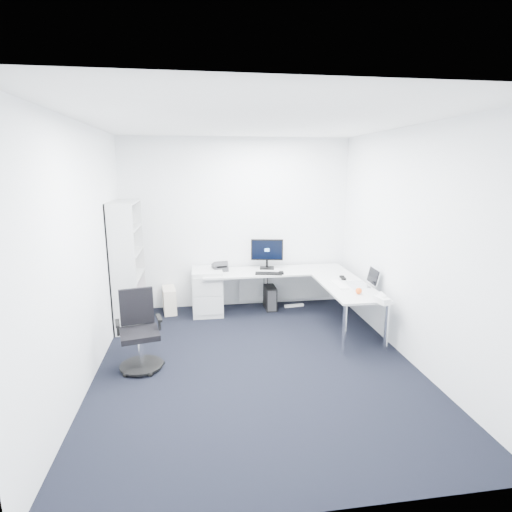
{
  "coord_description": "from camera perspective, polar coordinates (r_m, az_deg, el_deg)",
  "views": [
    {
      "loc": [
        -0.62,
        -4.23,
        2.24
      ],
      "look_at": [
        0.15,
        1.05,
        1.05
      ],
      "focal_mm": 28.0,
      "sensor_mm": 36.0,
      "label": 1
    }
  ],
  "objects": [
    {
      "name": "desk_phone",
      "position": [
        6.24,
        -5.19,
        -1.41
      ],
      "size": [
        0.26,
        0.26,
        0.15
      ],
      "primitive_type": null,
      "rotation": [
        0.0,
        0.0,
        0.21
      ],
      "color": "#2C2C2E",
      "rests_on": "l_desk"
    },
    {
      "name": "bookshelf",
      "position": [
        5.92,
        -17.85,
        -1.18
      ],
      "size": [
        0.35,
        0.89,
        1.79
      ],
      "primitive_type": null,
      "color": "silver",
      "rests_on": "ground"
    },
    {
      "name": "orange_fruit",
      "position": [
        5.26,
        14.46,
        -4.86
      ],
      "size": [
        0.08,
        0.08,
        0.08
      ],
      "primitive_type": "sphere",
      "color": "#FB5916",
      "rests_on": "l_desk"
    },
    {
      "name": "wall_front",
      "position": [
        2.39,
        7.51,
        -9.36
      ],
      "size": [
        3.6,
        0.02,
        2.7
      ],
      "primitive_type": "cube",
      "color": "white",
      "rests_on": "ground"
    },
    {
      "name": "task_chair",
      "position": [
        4.71,
        -16.31,
        -10.34
      ],
      "size": [
        0.6,
        0.6,
        0.89
      ],
      "primitive_type": null,
      "rotation": [
        0.0,
        0.0,
        0.22
      ],
      "color": "black",
      "rests_on": "ground"
    },
    {
      "name": "drawer_pedestal",
      "position": [
        6.28,
        -6.94,
        -5.01
      ],
      "size": [
        0.46,
        0.57,
        0.71
      ],
      "primitive_type": "cube",
      "color": "#BCBEBE",
      "rests_on": "ground"
    },
    {
      "name": "headphones",
      "position": [
        5.93,
        12.29,
        -2.96
      ],
      "size": [
        0.13,
        0.19,
        0.05
      ],
      "primitive_type": null,
      "rotation": [
        0.0,
        0.0,
        -0.12
      ],
      "color": "black",
      "rests_on": "l_desk"
    },
    {
      "name": "beige_pc_tower",
      "position": [
        6.45,
        -12.27,
        -6.18
      ],
      "size": [
        0.24,
        0.44,
        0.4
      ],
      "primitive_type": "cube",
      "rotation": [
        0.0,
        0.0,
        0.14
      ],
      "color": "beige",
      "rests_on": "ground"
    },
    {
      "name": "wall_left",
      "position": [
        4.48,
        -23.38,
        0.07
      ],
      "size": [
        0.02,
        4.2,
        2.7
      ],
      "primitive_type": "cube",
      "color": "white",
      "rests_on": "ground"
    },
    {
      "name": "laptop",
      "position": [
        5.6,
        14.39,
        -2.9
      ],
      "size": [
        0.37,
        0.36,
        0.25
      ],
      "primitive_type": null,
      "rotation": [
        0.0,
        0.0,
        -0.05
      ],
      "color": "silver",
      "rests_on": "l_desk"
    },
    {
      "name": "monitor",
      "position": [
        6.31,
        1.58,
        0.34
      ],
      "size": [
        0.53,
        0.25,
        0.49
      ],
      "primitive_type": null,
      "rotation": [
        0.0,
        0.0,
        -0.18
      ],
      "color": "black",
      "rests_on": "l_desk"
    },
    {
      "name": "tissue_box",
      "position": [
        5.0,
        17.53,
        -6.02
      ],
      "size": [
        0.16,
        0.23,
        0.07
      ],
      "primitive_type": "cube",
      "rotation": [
        0.0,
        0.0,
        0.25
      ],
      "color": "white",
      "rests_on": "l_desk"
    },
    {
      "name": "power_strip",
      "position": [
        6.63,
        5.46,
        -7.06
      ],
      "size": [
        0.33,
        0.1,
        0.04
      ],
      "primitive_type": "cube",
      "rotation": [
        0.0,
        0.0,
        0.12
      ],
      "color": "white",
      "rests_on": "ground"
    },
    {
      "name": "ground",
      "position": [
        4.83,
        0.05,
        -15.08
      ],
      "size": [
        4.2,
        4.2,
        0.0
      ],
      "primitive_type": "plane",
      "color": "black"
    },
    {
      "name": "mouse",
      "position": [
        6.06,
        3.66,
        -2.4
      ],
      "size": [
        0.07,
        0.11,
        0.03
      ],
      "primitive_type": "cube",
      "rotation": [
        0.0,
        0.0,
        -0.11
      ],
      "color": "black",
      "rests_on": "l_desk"
    },
    {
      "name": "white_keyboard",
      "position": [
        5.61,
        11.81,
        -3.99
      ],
      "size": [
        0.12,
        0.42,
        0.01
      ],
      "primitive_type": "cube",
      "rotation": [
        0.0,
        0.0,
        0.01
      ],
      "color": "white",
      "rests_on": "l_desk"
    },
    {
      "name": "wall_back",
      "position": [
        6.42,
        -2.69,
        4.59
      ],
      "size": [
        3.6,
        0.02,
        2.7
      ],
      "primitive_type": "cube",
      "color": "white",
      "rests_on": "ground"
    },
    {
      "name": "black_keyboard",
      "position": [
        6.04,
        1.81,
        -2.51
      ],
      "size": [
        0.42,
        0.22,
        0.02
      ],
      "primitive_type": "cube",
      "rotation": [
        0.0,
        0.0,
        -0.2
      ],
      "color": "black",
      "rests_on": "l_desk"
    },
    {
      "name": "l_desk",
      "position": [
        6.06,
        3.28,
        -5.83
      ],
      "size": [
        2.26,
        1.27,
        0.66
      ],
      "primitive_type": null,
      "color": "#BCBEBE",
      "rests_on": "ground"
    },
    {
      "name": "ceiling",
      "position": [
        4.3,
        0.05,
        18.72
      ],
      "size": [
        4.2,
        4.2,
        0.0
      ],
      "primitive_type": "plane",
      "color": "white"
    },
    {
      "name": "wall_right",
      "position": [
        4.95,
        21.12,
        1.38
      ],
      "size": [
        0.02,
        4.2,
        2.7
      ],
      "primitive_type": "cube",
      "color": "white",
      "rests_on": "ground"
    },
    {
      "name": "black_pc_tower",
      "position": [
        6.48,
        2.0,
        -5.92
      ],
      "size": [
        0.17,
        0.38,
        0.37
      ],
      "primitive_type": "cube",
      "rotation": [
        0.0,
        0.0,
        0.01
      ],
      "color": "black",
      "rests_on": "ground"
    }
  ]
}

